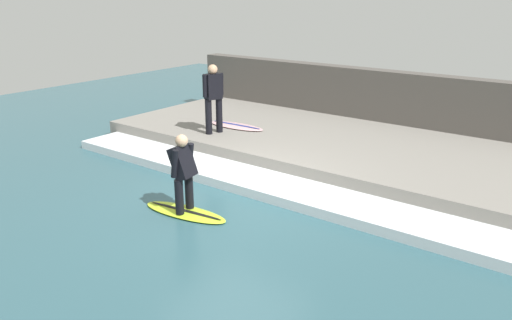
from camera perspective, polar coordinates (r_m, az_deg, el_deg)
ground_plane at (r=9.63m, az=-2.30°, el=-4.94°), size 28.00×28.00×0.00m
concrete_ledge at (r=12.45m, az=8.43°, el=1.52°), size 4.40×11.41×0.44m
back_wall at (r=14.42m, az=13.28°, el=6.44°), size 0.50×11.98×1.83m
wave_foam_crest at (r=10.26m, az=0.93°, el=-2.79°), size 1.14×10.84×0.20m
surfboard_riding at (r=9.26m, az=-8.10°, el=-5.91°), size 0.75×1.80×0.07m
surfer_riding at (r=8.95m, az=-8.34°, el=-1.06°), size 0.54×0.45×1.44m
surfer_waiting_near at (r=12.52m, az=-4.90°, el=7.40°), size 0.56×0.35×1.73m
surfboard_waiting_near at (r=13.27m, az=-2.26°, el=3.93°), size 0.62×1.69×0.07m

